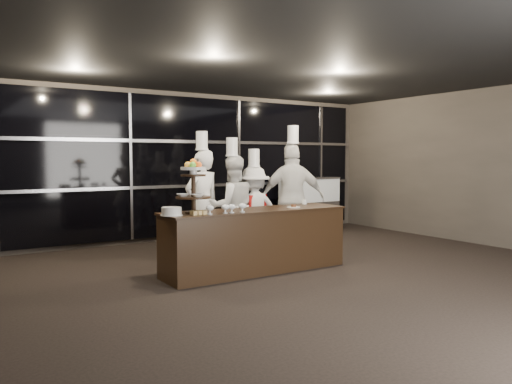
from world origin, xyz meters
TOP-DOWN VIEW (x-y plane):
  - room at (0.00, 0.00)m, footprint 10.00×10.00m
  - window_wall at (0.00, 4.94)m, footprint 8.60×0.10m
  - buffet_counter at (-0.40, 1.74)m, footprint 2.84×0.74m
  - display_stand at (-1.40, 1.74)m, footprint 0.48×0.48m
  - compotes at (-1.00, 1.52)m, footprint 0.62×0.11m
  - layer_cake at (-1.74, 1.69)m, footprint 0.30×0.30m
  - pastry_squares at (-1.41, 1.57)m, footprint 0.20×0.13m
  - small_plate at (0.22, 1.64)m, footprint 0.20×0.20m
  - chef_cup at (0.70, 1.99)m, footprint 0.08×0.08m
  - display_case at (2.66, 4.30)m, footprint 1.31×0.57m
  - chef_a at (-0.66, 2.96)m, footprint 0.73×0.56m
  - chef_b at (-0.18, 2.81)m, footprint 0.93×0.78m
  - chef_c at (0.25, 2.80)m, footprint 1.06×0.70m
  - chef_d at (0.85, 2.50)m, footprint 1.22×0.92m

SIDE VIEW (x-z plane):
  - buffet_counter at x=-0.40m, z-range 0.01..0.93m
  - display_case at x=2.66m, z-range 0.07..1.31m
  - chef_c at x=0.25m, z-range -0.14..1.69m
  - chef_b at x=-0.18m, z-range -0.14..1.87m
  - chef_a at x=-0.66m, z-range -0.13..1.98m
  - small_plate at x=0.22m, z-range 0.91..0.96m
  - pastry_squares at x=-1.41m, z-range 0.92..0.97m
  - chef_cup at x=0.70m, z-range 0.92..0.99m
  - layer_cake at x=-1.74m, z-range 0.92..1.03m
  - chef_d at x=0.85m, z-range -0.14..2.09m
  - compotes at x=-1.00m, z-range 0.94..1.06m
  - display_stand at x=-1.40m, z-range 0.97..1.71m
  - room at x=0.00m, z-range -3.50..6.50m
  - window_wall at x=0.00m, z-range 0.10..2.90m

